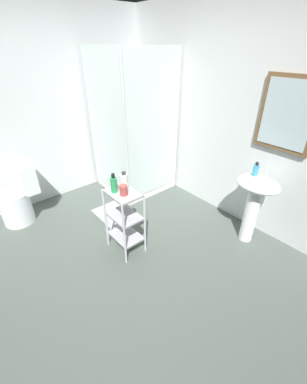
# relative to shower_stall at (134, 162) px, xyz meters

# --- Properties ---
(ground_plane) EXTENTS (4.20, 4.20, 0.02)m
(ground_plane) POSITION_rel_shower_stall_xyz_m (1.20, -1.22, -0.47)
(ground_plane) COLOR #464F49
(wall_back) EXTENTS (4.20, 0.14, 2.50)m
(wall_back) POSITION_rel_shower_stall_xyz_m (1.21, 0.63, 0.79)
(wall_back) COLOR silver
(wall_back) RESTS_ON ground_plane
(wall_left) EXTENTS (0.10, 4.20, 2.50)m
(wall_left) POSITION_rel_shower_stall_xyz_m (-0.65, -1.22, 0.79)
(wall_left) COLOR silver
(wall_left) RESTS_ON ground_plane
(shower_stall) EXTENTS (0.92, 0.92, 2.00)m
(shower_stall) POSITION_rel_shower_stall_xyz_m (0.00, 0.00, 0.00)
(shower_stall) COLOR white
(shower_stall) RESTS_ON ground_plane
(pedestal_sink) EXTENTS (0.46, 0.37, 0.81)m
(pedestal_sink) POSITION_rel_shower_stall_xyz_m (1.82, 0.30, 0.12)
(pedestal_sink) COLOR white
(pedestal_sink) RESTS_ON ground_plane
(sink_faucet) EXTENTS (0.03, 0.03, 0.10)m
(sink_faucet) POSITION_rel_shower_stall_xyz_m (1.82, 0.42, 0.40)
(sink_faucet) COLOR silver
(sink_faucet) RESTS_ON pedestal_sink
(toilet) EXTENTS (0.37, 0.49, 0.76)m
(toilet) POSITION_rel_shower_stall_xyz_m (-0.28, -1.61, -0.15)
(toilet) COLOR white
(toilet) RESTS_ON ground_plane
(storage_cart) EXTENTS (0.38, 0.28, 0.74)m
(storage_cart) POSITION_rel_shower_stall_xyz_m (1.03, -0.88, -0.03)
(storage_cart) COLOR silver
(storage_cart) RESTS_ON ground_plane
(hand_soap_bottle) EXTENTS (0.06, 0.06, 0.15)m
(hand_soap_bottle) POSITION_rel_shower_stall_xyz_m (1.75, 0.33, 0.41)
(hand_soap_bottle) COLOR #389ED1
(hand_soap_bottle) RESTS_ON pedestal_sink
(body_wash_bottle_green) EXTENTS (0.06, 0.06, 0.20)m
(body_wash_bottle_green) POSITION_rel_shower_stall_xyz_m (0.97, -0.94, 0.36)
(body_wash_bottle_green) COLOR #2A9855
(body_wash_bottle_green) RESTS_ON storage_cart
(lotion_bottle_white) EXTENTS (0.08, 0.08, 0.18)m
(lotion_bottle_white) POSITION_rel_shower_stall_xyz_m (0.97, -0.81, 0.36)
(lotion_bottle_white) COLOR white
(lotion_bottle_white) RESTS_ON storage_cart
(rinse_cup) EXTENTS (0.08, 0.08, 0.10)m
(rinse_cup) POSITION_rel_shower_stall_xyz_m (1.08, -0.90, 0.33)
(rinse_cup) COLOR #B24742
(rinse_cup) RESTS_ON storage_cart
(bath_mat) EXTENTS (0.60, 0.40, 0.02)m
(bath_mat) POSITION_rel_shower_stall_xyz_m (0.42, -0.65, -0.45)
(bath_mat) COLOR gray
(bath_mat) RESTS_ON ground_plane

